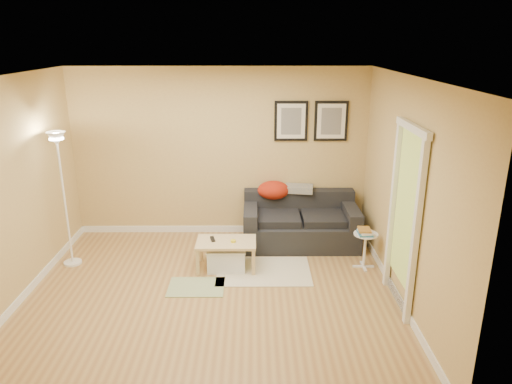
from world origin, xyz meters
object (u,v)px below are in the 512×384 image
at_px(storage_bin, 227,258).
at_px(book_stack, 365,231).
at_px(sofa, 300,221).
at_px(coffee_table, 226,255).
at_px(floor_lamp, 65,204).
at_px(side_table, 365,251).

xyz_separation_m(storage_bin, book_stack, (1.85, 0.02, 0.38)).
bearing_deg(book_stack, sofa, 155.97).
distance_m(sofa, book_stack, 1.13).
height_order(sofa, coffee_table, sofa).
height_order(storage_bin, book_stack, book_stack).
height_order(sofa, floor_lamp, floor_lamp).
distance_m(side_table, floor_lamp, 4.07).
distance_m(sofa, side_table, 1.13).
xyz_separation_m(coffee_table, floor_lamp, (-2.15, 0.14, 0.68)).
bearing_deg(book_stack, coffee_table, -158.21).
relative_size(coffee_table, floor_lamp, 0.43).
height_order(side_table, book_stack, book_stack).
bearing_deg(book_stack, storage_bin, -157.58).
distance_m(coffee_table, book_stack, 1.88).
bearing_deg(floor_lamp, side_table, -1.85).
relative_size(coffee_table, book_stack, 3.32).
xyz_separation_m(sofa, side_table, (0.80, -0.79, -0.13)).
xyz_separation_m(coffee_table, side_table, (1.87, 0.01, 0.05)).
relative_size(sofa, floor_lamp, 0.91).
bearing_deg(storage_bin, side_table, 1.03).
xyz_separation_m(side_table, book_stack, (-0.02, -0.01, 0.29)).
bearing_deg(floor_lamp, sofa, 11.56).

